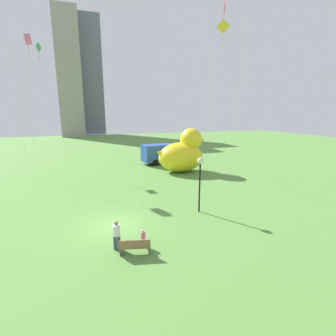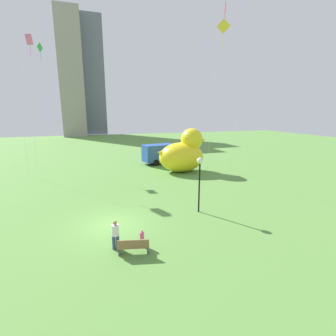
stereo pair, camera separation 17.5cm
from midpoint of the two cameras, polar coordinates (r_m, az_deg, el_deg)
The scene contains 12 objects.
ground_plane at distance 17.66m, azimuth -12.95°, elevation -12.57°, with size 140.00×140.00×0.00m, color #5A8D3F.
park_bench at distance 13.98m, azimuth -7.98°, elevation -17.34°, with size 1.73×0.82×0.90m.
person_adult at distance 14.41m, azimuth -12.04°, elevation -14.50°, with size 0.41×0.41×1.68m.
person_child at distance 14.62m, azimuth -6.04°, elevation -15.50°, with size 0.25×0.25×1.01m.
giant_inflatable_duck at distance 31.49m, azimuth 3.18°, elevation 3.34°, with size 6.59×4.23×5.46m.
lamppost at distance 18.48m, azimuth 7.08°, elevation -0.65°, with size 0.45×0.45×4.21m.
box_truck at distance 36.56m, azimuth -1.45°, elevation 3.28°, with size 6.54×3.32×2.85m.
city_skyline at distance 89.05m, azimuth -25.37°, elevation 17.36°, with size 49.56×13.70×37.05m.
kite_green at distance 40.46m, azimuth -27.83°, elevation 22.02°, with size 2.11×3.56×16.51m.
kite_yellow at distance 26.75m, azimuth 12.65°, elevation 27.30°, with size 2.78×3.35×15.81m.
kite_red at distance 34.24m, azimuth 12.23°, elevation 30.17°, with size 1.84×2.10×19.79m.
kite_pink at distance 35.21m, azimuth -29.59°, elevation 24.10°, with size 2.20×3.22×16.08m.
Camera 1 is at (-1.43, -15.93, 7.45)m, focal length 26.63 mm.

